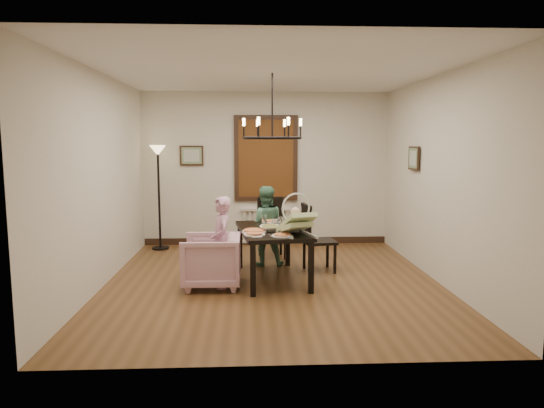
{
  "coord_description": "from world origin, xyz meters",
  "views": [
    {
      "loc": [
        -0.31,
        -6.42,
        1.9
      ],
      "look_at": [
        0.0,
        0.17,
        1.05
      ],
      "focal_mm": 32.0,
      "sensor_mm": 36.0,
      "label": 1
    }
  ],
  "objects": [
    {
      "name": "drinking_glass",
      "position": [
        0.17,
        0.26,
        0.78
      ],
      "size": [
        0.07,
        0.07,
        0.14
      ],
      "primitive_type": "cylinder",
      "color": "silver",
      "rests_on": "dining_table"
    },
    {
      "name": "window_blinds",
      "position": [
        0.0,
        2.46,
        1.6
      ],
      "size": [
        1.0,
        0.03,
        1.4
      ],
      "primitive_type": "cube",
      "color": "brown",
      "rests_on": "room_shell"
    },
    {
      "name": "room_shell",
      "position": [
        0.0,
        0.37,
        1.4
      ],
      "size": [
        4.51,
        5.0,
        2.81
      ],
      "color": "brown",
      "rests_on": "ground"
    },
    {
      "name": "chair_far",
      "position": [
        0.07,
        1.41,
        0.5
      ],
      "size": [
        0.49,
        0.49,
        0.99
      ],
      "primitive_type": null,
      "rotation": [
        0.0,
        0.0,
        0.13
      ],
      "color": "black",
      "rests_on": "room_shell"
    },
    {
      "name": "armchair",
      "position": [
        -0.82,
        -0.17,
        0.35
      ],
      "size": [
        0.77,
        0.75,
        0.69
      ],
      "primitive_type": "imported",
      "rotation": [
        0.0,
        0.0,
        -1.58
      ],
      "color": "#D2A0B5",
      "rests_on": "room_shell"
    },
    {
      "name": "picture_right",
      "position": [
        2.21,
        0.9,
        1.65
      ],
      "size": [
        0.03,
        0.42,
        0.36
      ],
      "primitive_type": "cube",
      "rotation": [
        0.0,
        0.0,
        1.57
      ],
      "color": "black",
      "rests_on": "room_shell"
    },
    {
      "name": "floor_lamp",
      "position": [
        -1.9,
        2.15,
        0.9
      ],
      "size": [
        0.3,
        0.3,
        1.8
      ],
      "primitive_type": null,
      "color": "black",
      "rests_on": "room_shell"
    },
    {
      "name": "elderly_woman",
      "position": [
        -0.68,
        -0.2,
        0.5
      ],
      "size": [
        0.31,
        0.41,
        0.99
      ],
      "primitive_type": "imported",
      "rotation": [
        0.0,
        0.0,
        -1.35
      ],
      "color": "#D395B5",
      "rests_on": "room_shell"
    },
    {
      "name": "pizza_platter",
      "position": [
        -0.25,
        -0.14,
        0.73
      ],
      "size": [
        0.32,
        0.32,
        0.04
      ],
      "primitive_type": "cylinder",
      "color": "tan",
      "rests_on": "dining_table"
    },
    {
      "name": "chandelier",
      "position": [
        0.0,
        0.12,
        1.95
      ],
      "size": [
        0.8,
        0.8,
        0.04
      ],
      "primitive_type": "torus",
      "color": "black",
      "rests_on": "room_shell"
    },
    {
      "name": "dining_table",
      "position": [
        0.0,
        0.12,
        0.63
      ],
      "size": [
        1.05,
        1.62,
        0.71
      ],
      "rotation": [
        0.0,
        0.0,
        0.13
      ],
      "color": "black",
      "rests_on": "room_shell"
    },
    {
      "name": "chair_right",
      "position": [
        0.72,
        0.53,
        0.51
      ],
      "size": [
        0.5,
        0.5,
        1.01
      ],
      "primitive_type": null,
      "rotation": [
        0.0,
        0.0,
        1.71
      ],
      "color": "black",
      "rests_on": "room_shell"
    },
    {
      "name": "radiator",
      "position": [
        0.0,
        2.48,
        0.35
      ],
      "size": [
        0.92,
        0.12,
        0.62
      ],
      "primitive_type": null,
      "color": "silver",
      "rests_on": "room_shell"
    },
    {
      "name": "baby_bouncer",
      "position": [
        0.29,
        -0.37,
        0.9
      ],
      "size": [
        0.57,
        0.67,
        0.37
      ],
      "primitive_type": null,
      "rotation": [
        0.0,
        0.0,
        0.33
      ],
      "color": "beige",
      "rests_on": "dining_table"
    },
    {
      "name": "salad_bowl",
      "position": [
        -0.04,
        -0.04,
        0.75
      ],
      "size": [
        0.34,
        0.34,
        0.08
      ],
      "primitive_type": "imported",
      "color": "white",
      "rests_on": "dining_table"
    },
    {
      "name": "picture_back",
      "position": [
        -1.35,
        2.47,
        1.65
      ],
      "size": [
        0.42,
        0.03,
        0.36
      ],
      "primitive_type": "cube",
      "color": "black",
      "rests_on": "room_shell"
    },
    {
      "name": "seated_man",
      "position": [
        -0.07,
        0.92,
        0.51
      ],
      "size": [
        0.5,
        0.4,
        1.02
      ],
      "primitive_type": "imported",
      "rotation": [
        0.0,
        0.0,
        3.16
      ],
      "color": "#4B7E60",
      "rests_on": "room_shell"
    }
  ]
}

